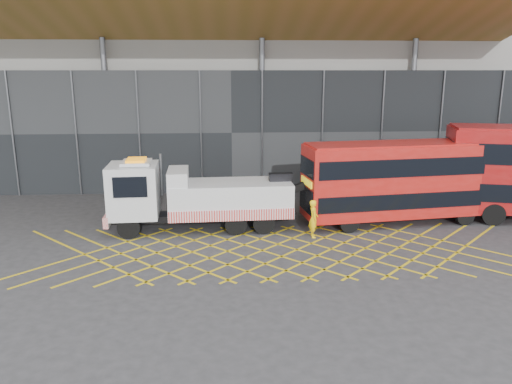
{
  "coord_description": "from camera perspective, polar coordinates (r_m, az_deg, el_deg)",
  "views": [
    {
      "loc": [
        1.58,
        -21.47,
        8.12
      ],
      "look_at": [
        3.0,
        1.5,
        2.4
      ],
      "focal_mm": 35.0,
      "sensor_mm": 36.0,
      "label": 1
    }
  ],
  "objects": [
    {
      "name": "ground_plane",
      "position": [
        23.01,
        -7.3,
        -6.83
      ],
      "size": [
        120.0,
        120.0,
        0.0
      ],
      "primitive_type": "plane",
      "color": "#2D2C2F"
    },
    {
      "name": "road_markings",
      "position": [
        23.08,
        2.73,
        -6.64
      ],
      "size": [
        24.76,
        7.16,
        0.01
      ],
      "color": "gold",
      "rests_on": "ground_plane"
    },
    {
      "name": "construction_building",
      "position": [
        39.88,
        -3.16,
        15.16
      ],
      "size": [
        55.0,
        23.97,
        18.0
      ],
      "color": "gray",
      "rests_on": "ground_plane"
    },
    {
      "name": "recovery_truck",
      "position": [
        25.64,
        -7.08,
        -0.49
      ],
      "size": [
        11.03,
        3.02,
        3.83
      ],
      "rotation": [
        0.0,
        0.0,
        0.05
      ],
      "color": "black",
      "rests_on": "ground_plane"
    },
    {
      "name": "bus_towed",
      "position": [
        27.62,
        16.5,
        1.47
      ],
      "size": [
        10.95,
        3.85,
        4.36
      ],
      "rotation": [
        0.0,
        0.0,
        0.13
      ],
      "color": "#AD140F",
      "rests_on": "ground_plane"
    },
    {
      "name": "worker",
      "position": [
        24.69,
        6.59,
        -3.04
      ],
      "size": [
        0.45,
        0.69,
        1.89
      ],
      "primitive_type": "imported",
      "rotation": [
        0.0,
        0.0,
        1.57
      ],
      "color": "yellow",
      "rests_on": "ground_plane"
    }
  ]
}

